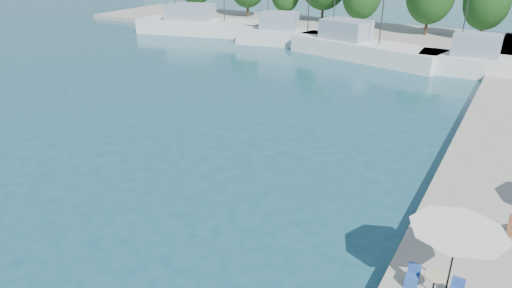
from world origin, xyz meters
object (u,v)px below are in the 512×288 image
Objects in this scene: trawler_04 at (493,66)px; umbrella_white at (457,237)px; trawler_01 at (207,26)px; trawler_03 at (361,48)px; trawler_02 at (293,36)px.

trawler_04 reaches higher than umbrella_white.
trawler_01 reaches higher than umbrella_white.
trawler_03 is 1.23× the size of trawler_04.
trawler_01 is 1.41× the size of trawler_02.
umbrella_white is at bearing -54.64° from trawler_03.
trawler_02 is 42.85m from umbrella_white.
trawler_04 is at bearing 7.36° from trawler_03.
umbrella_white is (14.47, -33.36, 1.63)m from trawler_03.
trawler_01 is at bearing -175.95° from trawler_03.
trawler_01 is 6.52× the size of umbrella_white.
trawler_01 is at bearing 135.33° from umbrella_white.
trawler_01 is at bearing 164.35° from trawler_02.
trawler_02 is at bearing 123.57° from umbrella_white.
trawler_04 is 4.39× the size of umbrella_white.
trawler_03 is (9.20, -2.32, -0.00)m from trawler_02.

